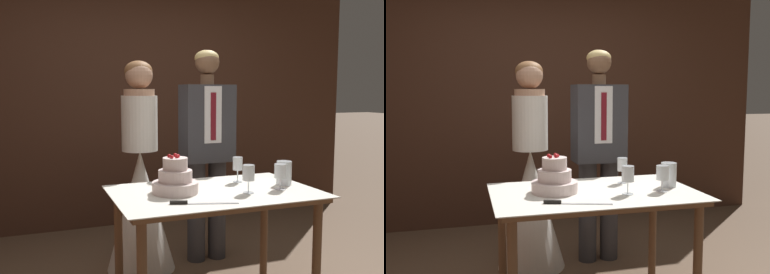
# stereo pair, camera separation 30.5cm
# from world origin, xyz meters

# --- Properties ---
(wall_back) EXTENTS (5.27, 0.12, 2.84)m
(wall_back) POSITION_xyz_m (0.00, 2.03, 1.42)
(wall_back) COLOR #472B1E
(wall_back) RESTS_ON ground_plane
(cake_table) EXTENTS (1.29, 0.82, 0.79)m
(cake_table) POSITION_xyz_m (0.08, -0.02, 0.69)
(cake_table) COLOR brown
(cake_table) RESTS_ON ground_plane
(tiered_cake) EXTENTS (0.29, 0.29, 0.24)m
(tiered_cake) POSITION_xyz_m (-0.17, 0.02, 0.87)
(tiered_cake) COLOR beige
(tiered_cake) RESTS_ON cake_table
(cake_knife) EXTENTS (0.38, 0.14, 0.02)m
(cake_knife) POSITION_xyz_m (-0.17, -0.26, 0.80)
(cake_knife) COLOR silver
(cake_knife) RESTS_ON cake_table
(wine_glass_near) EXTENTS (0.07, 0.07, 0.18)m
(wine_glass_near) POSITION_xyz_m (0.34, 0.17, 0.91)
(wine_glass_near) COLOR silver
(wine_glass_near) RESTS_ON cake_table
(wine_glass_middle) EXTENTS (0.08, 0.08, 0.18)m
(wine_glass_middle) POSITION_xyz_m (0.25, -0.14, 0.91)
(wine_glass_middle) COLOR silver
(wine_glass_middle) RESTS_ON cake_table
(wine_glass_far) EXTENTS (0.08, 0.08, 0.17)m
(wine_glass_far) POSITION_xyz_m (0.49, -0.13, 0.90)
(wine_glass_far) COLOR silver
(wine_glass_far) RESTS_ON cake_table
(hurricane_candle) EXTENTS (0.10, 0.10, 0.16)m
(hurricane_candle) POSITION_xyz_m (0.59, -0.01, 0.86)
(hurricane_candle) COLOR silver
(hurricane_candle) RESTS_ON cake_table
(bride) EXTENTS (0.54, 0.54, 1.65)m
(bride) POSITION_xyz_m (-0.21, 0.79, 0.61)
(bride) COLOR white
(bride) RESTS_ON ground_plane
(groom) EXTENTS (0.42, 0.25, 1.75)m
(groom) POSITION_xyz_m (0.36, 0.79, 0.98)
(groom) COLOR #38383D
(groom) RESTS_ON ground_plane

